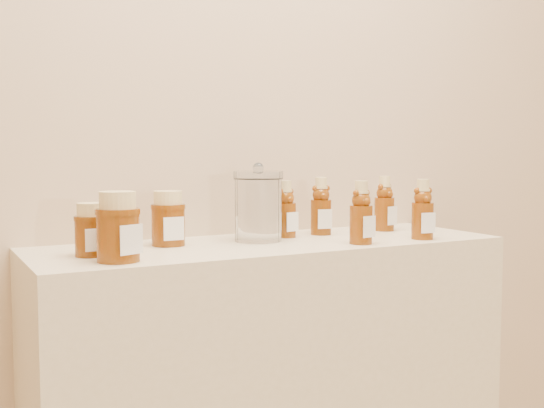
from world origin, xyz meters
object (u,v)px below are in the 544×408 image
bear_bottle_back_left (286,205)px  glass_canister (258,203)px  bear_bottle_front_left (361,208)px  honey_jar_left (91,230)px

bear_bottle_back_left → glass_canister: glass_canister is taller
bear_bottle_front_left → glass_canister: 0.26m
bear_bottle_front_left → glass_canister: size_ratio=0.91×
bear_bottle_front_left → bear_bottle_back_left: bearing=108.2°
bear_bottle_back_left → honey_jar_left: 0.54m
bear_bottle_back_left → honey_jar_left: bear_bottle_back_left is taller
honey_jar_left → glass_canister: bearing=5.2°
bear_bottle_back_left → bear_bottle_front_left: bear_bottle_front_left is taller
glass_canister → bear_bottle_back_left: bearing=19.4°
bear_bottle_back_left → bear_bottle_front_left: bearing=-73.2°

